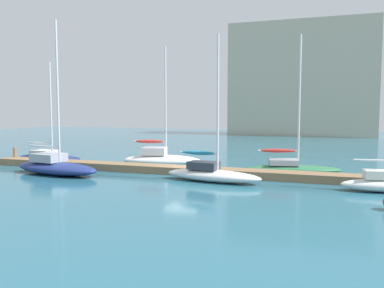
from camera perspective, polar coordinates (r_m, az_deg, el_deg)
ground_plane at (r=28.75m, az=-1.32°, el=-4.31°), size 120.00×120.00×0.00m
dock_pier at (r=28.71m, az=-1.32°, el=-3.77°), size 32.22×1.62×0.54m
dock_piling_near_end at (r=37.64m, az=-23.95°, el=-1.48°), size 0.28×0.28×1.35m
sailboat_0 at (r=38.11m, az=-19.76°, el=-1.64°), size 6.67×2.57×8.77m
sailboat_1 at (r=30.15m, az=-18.94°, el=-2.99°), size 7.44×3.36×10.80m
sailboat_2 at (r=32.63m, az=-4.45°, el=-2.06°), size 6.67×3.40×9.60m
sailboat_3 at (r=25.82m, az=2.79°, el=-4.11°), size 6.64×2.49×9.32m
sailboat_4 at (r=29.73m, az=14.03°, el=-3.16°), size 7.08×3.33×9.90m
harbor_building_distant at (r=73.15m, az=15.36°, el=8.83°), size 24.47×8.20×19.36m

